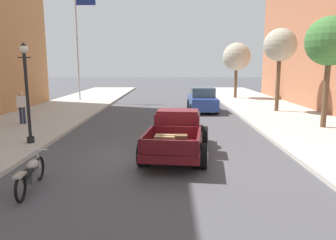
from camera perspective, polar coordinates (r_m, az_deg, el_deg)
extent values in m
plane|color=#47474C|center=(11.01, -1.19, -6.78)|extent=(140.00, 140.00, 0.00)
cube|color=#510F14|center=(11.18, 1.61, -3.66)|extent=(2.32, 5.07, 0.24)
cube|color=#510F14|center=(11.41, 1.80, -0.71)|extent=(1.68, 1.28, 0.80)
cube|color=#510F14|center=(11.28, 1.79, 1.54)|extent=(1.54, 1.10, 0.12)
cube|color=#3D4C5B|center=(11.94, 2.07, 0.55)|extent=(1.32, 0.20, 0.44)
cube|color=#510F14|center=(12.71, 2.36, -0.25)|extent=(1.49, 1.64, 0.52)
cube|color=silver|center=(13.50, 2.66, 0.26)|extent=(0.69, 0.18, 0.47)
cube|color=#510F14|center=(9.79, 0.79, -4.78)|extent=(1.92, 2.28, 0.04)
cube|color=#510F14|center=(9.86, -3.89, -3.38)|extent=(0.33, 2.09, 0.44)
cube|color=#510F14|center=(9.69, 5.57, -3.65)|extent=(0.33, 2.09, 0.44)
cube|color=#510F14|center=(8.77, 0.04, -5.05)|extent=(1.62, 0.27, 0.44)
cube|color=#510F14|center=(10.72, 1.41, -2.27)|extent=(1.62, 0.27, 0.44)
cylinder|color=black|center=(12.63, -1.84, -2.72)|extent=(0.45, 0.84, 0.80)
cylinder|color=silver|center=(12.66, -2.67, -2.70)|extent=(0.09, 0.65, 0.66)
cylinder|color=silver|center=(12.66, -2.71, -2.70)|extent=(0.05, 0.24, 0.24)
cylinder|color=black|center=(12.47, 6.34, -2.94)|extent=(0.45, 0.84, 0.80)
cylinder|color=silver|center=(12.47, 7.19, -2.96)|extent=(0.09, 0.65, 0.66)
cylinder|color=silver|center=(12.47, 7.24, -2.96)|extent=(0.05, 0.24, 0.24)
cylinder|color=black|center=(10.06, -4.30, -6.06)|extent=(0.45, 0.84, 0.80)
cylinder|color=silver|center=(10.09, -5.33, -6.02)|extent=(0.09, 0.65, 0.66)
cylinder|color=silver|center=(10.10, -5.39, -6.02)|extent=(0.05, 0.24, 0.24)
cylinder|color=black|center=(9.86, 6.04, -6.42)|extent=(0.45, 0.84, 0.80)
cylinder|color=silver|center=(9.86, 7.12, -6.44)|extent=(0.09, 0.65, 0.66)
cylinder|color=silver|center=(9.86, 7.18, -6.44)|extent=(0.05, 0.24, 0.24)
cube|color=olive|center=(9.43, -0.54, -3.98)|extent=(0.65, 0.51, 0.40)
cube|color=#3D2D1E|center=(9.43, -0.54, -3.98)|extent=(0.62, 0.12, 0.42)
cube|color=brown|center=(10.02, 2.24, -3.50)|extent=(0.44, 0.32, 0.28)
torus|color=black|center=(9.55, -22.14, -8.07)|extent=(0.14, 0.67, 0.67)
torus|color=black|center=(8.25, -25.06, -11.11)|extent=(0.14, 0.67, 0.67)
cube|color=#4C4C51|center=(8.84, -23.61, -9.28)|extent=(0.28, 0.46, 0.28)
ellipsoid|color=gray|center=(8.99, -23.22, -7.39)|extent=(0.31, 0.54, 0.24)
cube|color=black|center=(8.57, -24.20, -8.87)|extent=(0.28, 0.58, 0.10)
cylinder|color=silver|center=(9.41, -22.36, -6.44)|extent=(0.08, 0.26, 0.58)
cylinder|color=silver|center=(9.23, -22.70, -4.98)|extent=(0.62, 0.10, 0.04)
cube|color=gray|center=(8.15, -25.23, -9.01)|extent=(0.22, 0.42, 0.06)
cube|color=#284293|center=(21.98, 6.15, 3.21)|extent=(1.77, 4.32, 0.80)
cube|color=#384C5B|center=(21.76, 6.23, 5.05)|extent=(1.54, 2.02, 0.64)
cylinder|color=black|center=(23.21, 3.77, 2.91)|extent=(0.23, 0.66, 0.66)
cylinder|color=black|center=(23.38, 7.82, 2.89)|extent=(0.23, 0.66, 0.66)
cylinder|color=black|center=(20.66, 4.25, 2.03)|extent=(0.23, 0.66, 0.66)
cylinder|color=black|center=(20.85, 8.78, 2.01)|extent=(0.23, 0.66, 0.66)
cylinder|color=#232847|center=(18.06, -25.03, 0.77)|extent=(0.14, 0.14, 0.86)
cylinder|color=#232847|center=(17.98, -24.51, 0.77)|extent=(0.14, 0.14, 0.86)
cube|color=silver|center=(17.93, -24.94, 3.01)|extent=(0.36, 0.22, 0.56)
cylinder|color=silver|center=(18.03, -25.56, 2.91)|extent=(0.09, 0.09, 0.54)
cylinder|color=silver|center=(17.84, -24.29, 2.94)|extent=(0.09, 0.09, 0.54)
sphere|color=tan|center=(17.89, -25.03, 4.28)|extent=(0.22, 0.22, 0.22)
cylinder|color=black|center=(13.52, -23.53, -3.28)|extent=(0.28, 0.28, 0.24)
cylinder|color=black|center=(13.26, -24.05, 3.99)|extent=(0.12, 0.12, 3.20)
cylinder|color=black|center=(13.21, -24.50, 10.25)|extent=(0.50, 0.04, 0.04)
sphere|color=silver|center=(13.22, -24.59, 11.59)|extent=(0.32, 0.32, 0.32)
cone|color=black|center=(13.23, -24.65, 12.37)|extent=(0.24, 0.24, 0.14)
cylinder|color=#B2B2B7|center=(28.32, -16.01, 12.58)|extent=(0.12, 0.12, 9.00)
cylinder|color=brown|center=(17.07, 26.56, 4.23)|extent=(0.26, 0.26, 3.25)
sphere|color=#3D7538|center=(17.05, 27.22, 12.57)|extent=(2.30, 2.30, 2.30)
cylinder|color=brown|center=(22.02, 19.20, 6.09)|extent=(0.26, 0.26, 3.49)
sphere|color=#ADA893|center=(22.02, 19.59, 12.67)|extent=(2.09, 2.09, 2.09)
cylinder|color=brown|center=(30.05, 12.11, 6.64)|extent=(0.26, 0.26, 2.80)
sphere|color=#ADA893|center=(30.02, 12.28, 11.10)|extent=(2.51, 2.51, 2.51)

